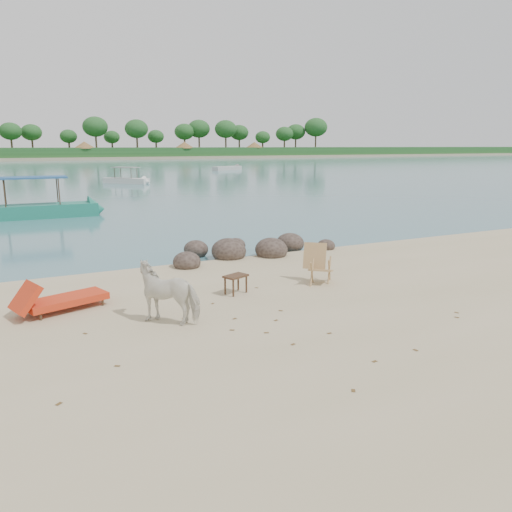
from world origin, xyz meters
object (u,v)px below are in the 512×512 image
at_px(lounge_chair, 66,297).
at_px(boat_near, 31,184).
at_px(side_table, 236,286).
at_px(deck_chair, 321,265).
at_px(cow, 170,293).
at_px(boulders, 247,250).

bearing_deg(lounge_chair, boat_near, 71.63).
bearing_deg(side_table, lounge_chair, 149.74).
distance_m(deck_chair, boat_near, 18.73).
height_order(cow, deck_chair, cow).
xyz_separation_m(boulders, lounge_chair, (-6.18, -3.47, 0.16)).
bearing_deg(boat_near, deck_chair, -69.37).
bearing_deg(cow, deck_chair, 144.59).
bearing_deg(boat_near, boulders, -64.79).
bearing_deg(lounge_chair, side_table, -26.06).
relative_size(deck_chair, boat_near, 0.15).
bearing_deg(boulders, lounge_chair, -150.65).
height_order(cow, boat_near, boat_near).
height_order(deck_chair, boat_near, boat_near).
height_order(cow, side_table, cow).
bearing_deg(boulders, deck_chair, -86.74).
bearing_deg(deck_chair, lounge_chair, -145.51).
distance_m(lounge_chair, deck_chair, 6.45).
height_order(boulders, boat_near, boat_near).
height_order(boulders, lounge_chair, lounge_chair).
distance_m(cow, deck_chair, 4.62).
relative_size(side_table, deck_chair, 0.56).
bearing_deg(cow, side_table, 161.12).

